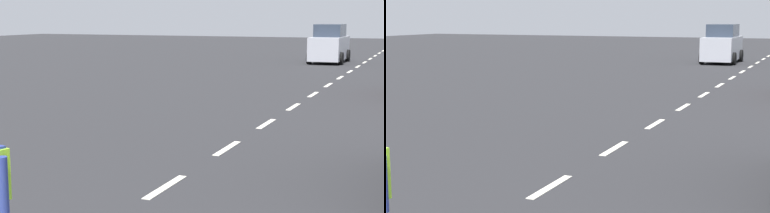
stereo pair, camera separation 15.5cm
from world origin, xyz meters
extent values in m
plane|color=#28282B|center=(0.00, 21.00, 0.00)|extent=(96.00, 96.00, 0.00)
cube|color=silver|center=(0.00, 5.70, 0.01)|extent=(0.14, 1.40, 0.01)
cube|color=silver|center=(0.00, 8.70, 0.01)|extent=(0.14, 1.40, 0.01)
cube|color=silver|center=(0.00, 11.70, 0.01)|extent=(0.14, 1.40, 0.01)
cube|color=silver|center=(0.00, 14.70, 0.01)|extent=(0.14, 1.40, 0.01)
cube|color=silver|center=(0.00, 17.70, 0.01)|extent=(0.14, 1.40, 0.01)
cube|color=silver|center=(0.00, 20.70, 0.01)|extent=(0.14, 1.40, 0.01)
cube|color=silver|center=(0.00, 23.70, 0.01)|extent=(0.14, 1.40, 0.01)
cube|color=silver|center=(0.00, 26.70, 0.01)|extent=(0.14, 1.40, 0.01)
cube|color=silver|center=(0.00, 29.70, 0.01)|extent=(0.14, 1.40, 0.01)
cube|color=silver|center=(0.00, 32.70, 0.01)|extent=(0.14, 1.40, 0.01)
cube|color=silver|center=(0.00, 35.70, 0.01)|extent=(0.14, 1.40, 0.01)
cube|color=silver|center=(0.00, 38.70, 0.01)|extent=(0.14, 1.40, 0.01)
cube|color=silver|center=(-1.86, 31.84, 0.81)|extent=(1.66, 4.16, 1.27)
cube|color=#2D3847|center=(-1.86, 31.95, 1.80)|extent=(1.46, 2.29, 0.70)
cylinder|color=black|center=(-1.00, 30.55, 0.34)|extent=(0.22, 0.68, 0.68)
cylinder|color=black|center=(-2.71, 30.55, 0.34)|extent=(0.22, 0.68, 0.68)
cylinder|color=black|center=(-1.00, 33.13, 0.34)|extent=(0.22, 0.68, 0.68)
cylinder|color=black|center=(-2.71, 33.13, 0.34)|extent=(0.22, 0.68, 0.68)
camera|label=1|loc=(3.85, -2.69, 2.68)|focal=56.92mm
camera|label=2|loc=(4.00, -2.64, 2.68)|focal=56.92mm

